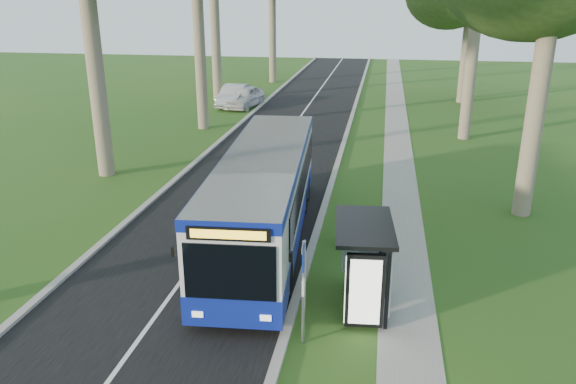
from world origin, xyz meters
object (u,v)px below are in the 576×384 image
at_px(bus_stop_sign, 304,281).
at_px(bus, 264,197).
at_px(car_white, 244,97).
at_px(car_silver, 234,96).
at_px(bus_shelter, 368,256).
at_px(litter_bin, 347,231).

bearing_deg(bus_stop_sign, bus, 109.03).
xyz_separation_m(car_white, car_silver, (-0.85, 0.33, 0.01)).
relative_size(bus, car_silver, 2.51).
bearing_deg(bus_shelter, litter_bin, 96.05).
height_order(litter_bin, car_white, car_white).
relative_size(bus, bus_shelter, 4.17).
relative_size(bus_stop_sign, car_white, 0.59).
xyz_separation_m(bus_shelter, litter_bin, (-0.79, 4.10, -1.12)).
bearing_deg(car_silver, bus_stop_sign, -70.55).
xyz_separation_m(bus_stop_sign, litter_bin, (0.65, 5.73, -1.13)).
bearing_deg(car_white, car_silver, 168.57).
distance_m(bus_shelter, car_white, 29.05).
distance_m(bus, litter_bin, 2.98).
distance_m(litter_bin, car_white, 24.93).
distance_m(bus, car_silver, 24.70).
bearing_deg(car_silver, bus_shelter, -66.93).
height_order(bus, bus_shelter, bus).
xyz_separation_m(bus_shelter, car_white, (-10.03, 27.25, -0.88)).
bearing_deg(bus, car_white, 101.50).
height_order(bus_shelter, litter_bin, bus_shelter).
bearing_deg(car_silver, car_white, -19.49).
xyz_separation_m(bus, bus_stop_sign, (2.12, -5.63, 0.05)).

